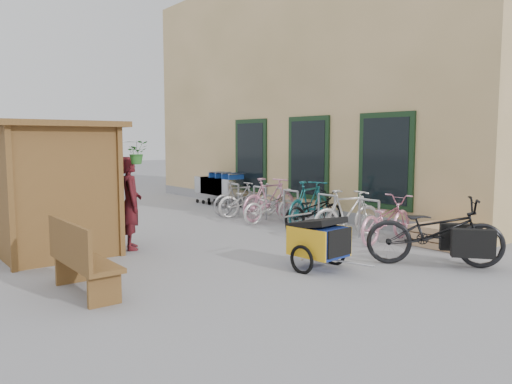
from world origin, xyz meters
TOP-DOWN VIEW (x-y plane):
  - ground at (0.00, 0.00)m, footprint 80.00×80.00m
  - building at (6.49, 4.50)m, footprint 6.07×13.00m
  - kiosk at (-3.28, 2.47)m, footprint 2.49×1.65m
  - bike_rack at (2.30, 2.40)m, footprint 0.05×5.35m
  - pallet_stack at (3.00, -1.40)m, footprint 1.00×1.20m
  - bench at (-3.68, 0.03)m, footprint 0.49×1.60m
  - shopping_carts at (3.00, 6.58)m, footprint 0.59×2.00m
  - child_trailer at (-0.19, -0.99)m, footprint 0.91×1.51m
  - cargo_bike at (1.47, -2.06)m, footprint 1.99×2.17m
  - person_kiosk at (-1.93, 2.27)m, footprint 0.61×0.75m
  - bike_0 at (2.41, -0.35)m, footprint 1.86×0.83m
  - bike_1 at (2.17, 0.47)m, footprint 1.78×0.85m
  - bike_2 at (2.37, 1.67)m, footprint 1.72×0.79m
  - bike_3 at (2.47, 1.92)m, footprint 1.93×1.00m
  - bike_4 at (2.10, 2.95)m, footprint 1.64×0.61m
  - bike_5 at (2.33, 3.24)m, footprint 1.90×0.68m
  - bike_6 at (2.28, 4.08)m, footprint 1.83×1.01m
  - bike_7 at (2.22, 4.45)m, footprint 1.60×0.57m

SIDE VIEW (x-z plane):
  - ground at x=0.00m, z-range 0.00..0.00m
  - pallet_stack at x=3.00m, z-range 0.01..0.41m
  - bike_4 at x=2.10m, z-range 0.00..0.85m
  - bike_2 at x=2.37m, z-range 0.00..0.87m
  - bike_6 at x=2.28m, z-range 0.00..0.91m
  - bike_7 at x=2.22m, z-range 0.00..0.94m
  - bike_0 at x=2.41m, z-range 0.00..0.95m
  - child_trailer at x=-0.19m, z-range 0.05..0.92m
  - bench at x=-3.68m, z-range 0.01..1.02m
  - bike_rack at x=2.30m, z-range 0.08..0.95m
  - bike_1 at x=2.17m, z-range 0.00..1.03m
  - bike_5 at x=2.33m, z-range 0.00..1.12m
  - bike_3 at x=2.47m, z-range 0.00..1.12m
  - cargo_bike at x=1.47m, z-range -0.01..1.14m
  - shopping_carts at x=3.00m, z-range 0.09..1.15m
  - person_kiosk at x=-1.93m, z-range 0.00..1.76m
  - kiosk at x=-3.28m, z-range 0.35..2.75m
  - building at x=6.49m, z-range -0.01..6.99m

